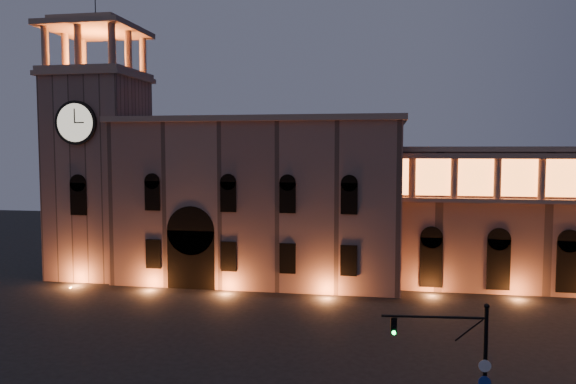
{
  "coord_description": "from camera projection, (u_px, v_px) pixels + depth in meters",
  "views": [
    {
      "loc": [
        11.37,
        -37.82,
        14.19
      ],
      "look_at": [
        2.03,
        16.0,
        10.07
      ],
      "focal_mm": 35.0,
      "sensor_mm": 36.0,
      "label": 1
    }
  ],
  "objects": [
    {
      "name": "traffic_light",
      "position": [
        466.0,
        372.0,
        26.47
      ],
      "size": [
        5.13,
        0.84,
        7.05
      ],
      "rotation": [
        0.0,
        0.0,
        0.09
      ],
      "color": "black",
      "rests_on": "ground"
    },
    {
      "name": "clock_tower",
      "position": [
        99.0,
        165.0,
        63.33
      ],
      "size": [
        9.8,
        9.8,
        32.4
      ],
      "color": "#8B675A",
      "rests_on": "ground"
    },
    {
      "name": "ground",
      "position": [
        222.0,
        348.0,
        40.17
      ],
      "size": [
        160.0,
        160.0,
        0.0
      ],
      "primitive_type": "plane",
      "color": "black",
      "rests_on": "ground"
    },
    {
      "name": "government_building",
      "position": [
        260.0,
        199.0,
        61.41
      ],
      "size": [
        30.8,
        12.8,
        17.6
      ],
      "color": "#8B675A",
      "rests_on": "ground"
    }
  ]
}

